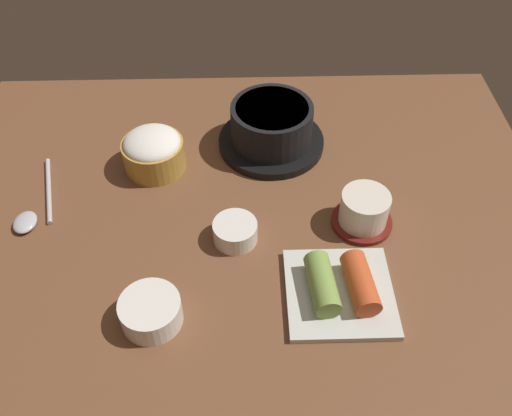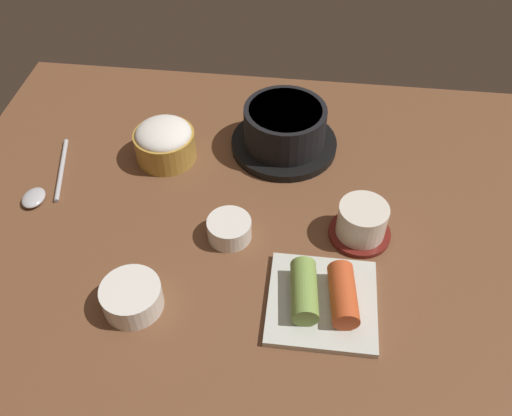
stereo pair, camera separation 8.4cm
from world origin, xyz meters
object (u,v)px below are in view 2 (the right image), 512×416
rice_bowl (165,141)px  tea_cup_with_saucer (362,222)px  side_bowl_near (132,297)px  spoon (43,188)px  banchan_cup_center (229,228)px  kimchi_plate (323,297)px  stone_pot (285,129)px

rice_bowl → tea_cup_with_saucer: 36.53cm
rice_bowl → side_bowl_near: 30.89cm
side_bowl_near → spoon: size_ratio=0.48×
spoon → banchan_cup_center: bearing=-10.6°
tea_cup_with_saucer → banchan_cup_center: bearing=-172.5°
tea_cup_with_saucer → side_bowl_near: bearing=-152.0°
kimchi_plate → side_bowl_near: kimchi_plate is taller
tea_cup_with_saucer → side_bowl_near: size_ratio=1.14×
rice_bowl → tea_cup_with_saucer: bearing=-22.8°
tea_cup_with_saucer → spoon: size_ratio=0.55×
stone_pot → rice_bowl: stone_pot is taller
tea_cup_with_saucer → kimchi_plate: (-5.25, -13.29, -1.27)cm
side_bowl_near → banchan_cup_center: bearing=51.1°
tea_cup_with_saucer → banchan_cup_center: (-19.84, -2.62, -1.15)cm
banchan_cup_center → side_bowl_near: side_bowl_near is taller
tea_cup_with_saucer → spoon: tea_cup_with_saucer is taller
stone_pot → side_bowl_near: size_ratio=2.26×
rice_bowl → side_bowl_near: size_ratio=1.26×
stone_pot → kimchi_plate: bearing=-76.1°
rice_bowl → kimchi_plate: rice_bowl is taller
kimchi_plate → side_bowl_near: (-25.85, -3.27, 0.41)cm
stone_pot → side_bowl_near: 40.13cm
tea_cup_with_saucer → side_bowl_near: (-31.10, -16.57, -0.86)cm
stone_pot → spoon: size_ratio=1.09×
rice_bowl → kimchi_plate: (28.40, -27.47, -1.90)cm
side_bowl_near → spoon: 29.01cm
stone_pot → rice_bowl: (-20.33, -5.17, -0.39)cm
banchan_cup_center → spoon: banchan_cup_center is taller
banchan_cup_center → kimchi_plate: (14.59, -10.67, -0.12)cm
tea_cup_with_saucer → spoon: (-52.10, 3.40, -2.34)cm
stone_pot → rice_bowl: size_ratio=1.80×
rice_bowl → kimchi_plate: bearing=-44.0°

